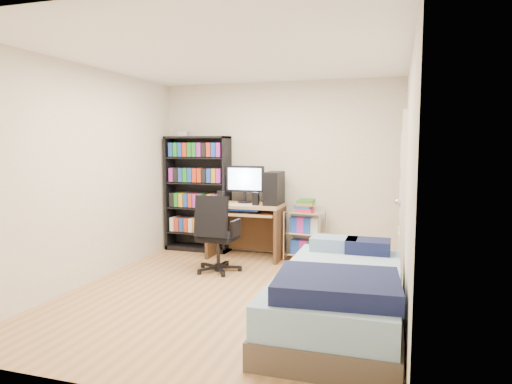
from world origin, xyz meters
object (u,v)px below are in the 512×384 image
(computer_desk, at_px, (254,209))
(office_chair, at_px, (217,247))
(media_shelf, at_px, (198,192))
(bed, at_px, (339,296))

(computer_desk, distance_m, office_chair, 0.97)
(media_shelf, distance_m, bed, 3.39)
(media_shelf, relative_size, computer_desk, 1.38)
(media_shelf, bearing_deg, computer_desk, -10.82)
(office_chair, relative_size, bed, 0.46)
(bed, bearing_deg, media_shelf, 136.22)
(office_chair, bearing_deg, bed, -35.01)
(computer_desk, distance_m, bed, 2.62)
(media_shelf, distance_m, computer_desk, 0.98)
(computer_desk, bearing_deg, bed, -55.52)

